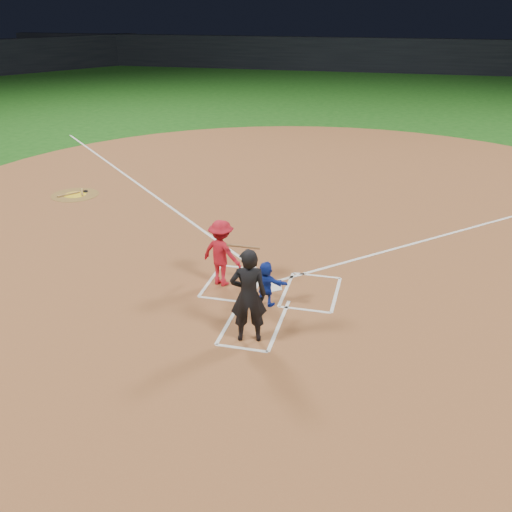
% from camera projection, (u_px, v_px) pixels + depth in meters
% --- Properties ---
extents(ground, '(120.00, 120.00, 0.00)m').
position_uv_depth(ground, '(272.00, 288.00, 14.09)').
color(ground, '#154A12').
rests_on(ground, ground).
extents(home_plate_dirt, '(28.00, 28.00, 0.01)m').
position_uv_depth(home_plate_dirt, '(310.00, 209.00, 19.40)').
color(home_plate_dirt, brown).
rests_on(home_plate_dirt, ground).
extents(stadium_wall_far, '(80.00, 1.20, 3.20)m').
position_uv_depth(stadium_wall_far, '(379.00, 55.00, 55.91)').
color(stadium_wall_far, black).
rests_on(stadium_wall_far, ground).
extents(home_plate, '(0.60, 0.60, 0.02)m').
position_uv_depth(home_plate, '(272.00, 287.00, 14.08)').
color(home_plate, white).
rests_on(home_plate, home_plate_dirt).
extents(on_deck_circle, '(1.70, 1.70, 0.01)m').
position_uv_depth(on_deck_circle, '(75.00, 195.00, 20.77)').
color(on_deck_circle, brown).
rests_on(on_deck_circle, home_plate_dirt).
extents(on_deck_logo, '(0.80, 0.80, 0.00)m').
position_uv_depth(on_deck_logo, '(75.00, 195.00, 20.77)').
color(on_deck_logo, yellow).
rests_on(on_deck_logo, on_deck_circle).
extents(on_deck_bat_a, '(0.49, 0.75, 0.06)m').
position_uv_depth(on_deck_bat_a, '(82.00, 192.00, 20.95)').
color(on_deck_bat_a, '#A27A3B').
rests_on(on_deck_bat_a, on_deck_circle).
extents(on_deck_bat_b, '(0.54, 0.72, 0.06)m').
position_uv_depth(on_deck_bat_b, '(68.00, 194.00, 20.71)').
color(on_deck_bat_b, olive).
rests_on(on_deck_bat_b, on_deck_circle).
extents(bat_weight_donut, '(0.19, 0.19, 0.05)m').
position_uv_depth(bat_weight_donut, '(85.00, 191.00, 21.07)').
color(bat_weight_donut, black).
rests_on(bat_weight_donut, on_deck_circle).
extents(catcher, '(1.05, 0.51, 1.08)m').
position_uv_depth(catcher, '(266.00, 284.00, 13.08)').
color(catcher, '#142FA7').
rests_on(catcher, home_plate_dirt).
extents(umpire, '(0.85, 0.67, 2.05)m').
position_uv_depth(umpire, '(248.00, 296.00, 11.52)').
color(umpire, black).
rests_on(umpire, home_plate_dirt).
extents(chalk_markings, '(28.35, 17.32, 0.01)m').
position_uv_depth(chalk_markings, '(307.00, 216.00, 18.76)').
color(chalk_markings, white).
rests_on(chalk_markings, home_plate_dirt).
extents(batter_at_plate, '(1.57, 0.94, 1.68)m').
position_uv_depth(batter_at_plate, '(221.00, 253.00, 13.92)').
color(batter_at_plate, '#B31322').
rests_on(batter_at_plate, home_plate_dirt).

